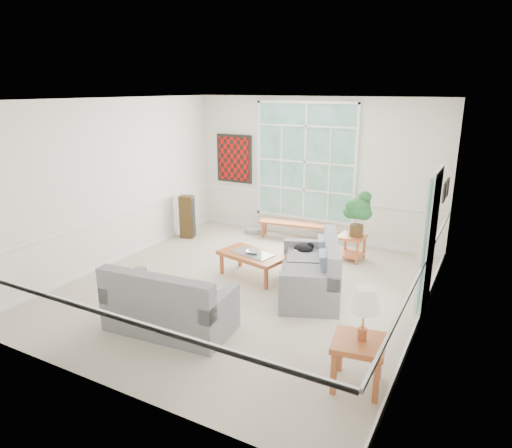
{
  "coord_description": "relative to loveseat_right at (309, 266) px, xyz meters",
  "views": [
    {
      "loc": [
        3.44,
        -6.01,
        3.17
      ],
      "look_at": [
        0.1,
        0.2,
        1.05
      ],
      "focal_mm": 32.0,
      "sensor_mm": 36.0,
      "label": 1
    }
  ],
  "objects": [
    {
      "name": "wall_frame_far",
      "position": [
        1.7,
        1.87,
        1.09
      ],
      "size": [
        0.04,
        0.26,
        0.32
      ],
      "primitive_type": "cube",
      "color": "black",
      "rests_on": "wall_right"
    },
    {
      "name": "wall_front",
      "position": [
        -1.01,
        -3.28,
        1.04
      ],
      "size": [
        5.5,
        0.02,
        3.0
      ],
      "primitive_type": "cube",
      "color": "silver",
      "rests_on": "ground"
    },
    {
      "name": "floor",
      "position": [
        -1.01,
        -0.28,
        -0.46
      ],
      "size": [
        5.5,
        6.0,
        0.01
      ],
      "primitive_type": "cube",
      "color": "#B1A694",
      "rests_on": "ground"
    },
    {
      "name": "loveseat_front",
      "position": [
        -1.23,
        -1.93,
        -0.0
      ],
      "size": [
        1.75,
        1.02,
        0.91
      ],
      "primitive_type": "cube",
      "rotation": [
        0.0,
        0.0,
        0.09
      ],
      "color": "slate",
      "rests_on": "floor"
    },
    {
      "name": "coffee_table",
      "position": [
        -1.11,
        0.15,
        -0.24
      ],
      "size": [
        1.26,
        0.85,
        0.43
      ],
      "primitive_type": "cube",
      "rotation": [
        0.0,
        0.0,
        -0.21
      ],
      "color": "#A54F27",
      "rests_on": "floor"
    },
    {
      "name": "houseplant",
      "position": [
        0.22,
        1.8,
        0.46
      ],
      "size": [
        0.69,
        0.69,
        0.87
      ],
      "primitive_type": null,
      "rotation": [
        0.0,
        0.0,
        -0.49
      ],
      "color": "#215B2A",
      "rests_on": "end_table"
    },
    {
      "name": "wall_back",
      "position": [
        -1.01,
        2.72,
        1.04
      ],
      "size": [
        5.5,
        0.02,
        3.0
      ],
      "primitive_type": "cube",
      "color": "silver",
      "rests_on": "ground"
    },
    {
      "name": "floor_speaker",
      "position": [
        -3.41,
        1.4,
        0.01
      ],
      "size": [
        0.34,
        0.3,
        0.93
      ],
      "primitive_type": "cube",
      "rotation": [
        0.0,
        0.0,
        0.29
      ],
      "color": "#3E2A13",
      "rests_on": "floor"
    },
    {
      "name": "wall_left",
      "position": [
        -3.76,
        -0.28,
        1.04
      ],
      "size": [
        0.02,
        6.0,
        3.0
      ],
      "primitive_type": "cube",
      "color": "silver",
      "rests_on": "ground"
    },
    {
      "name": "wall_right",
      "position": [
        1.74,
        -0.28,
        1.04
      ],
      "size": [
        0.02,
        6.0,
        3.0
      ],
      "primitive_type": "cube",
      "color": "silver",
      "rests_on": "ground"
    },
    {
      "name": "cat",
      "position": [
        -0.32,
        0.51,
        0.09
      ],
      "size": [
        0.41,
        0.39,
        0.16
      ],
      "primitive_type": "ellipsoid",
      "rotation": [
        0.0,
        0.0,
        0.63
      ],
      "color": "black",
      "rests_on": "loveseat_right"
    },
    {
      "name": "window_back",
      "position": [
        -1.21,
        2.68,
        1.19
      ],
      "size": [
        2.3,
        0.08,
        2.4
      ],
      "primitive_type": "cube",
      "color": "white",
      "rests_on": "wall_back"
    },
    {
      "name": "door_sidelight",
      "position": [
        1.7,
        -0.31,
        0.69
      ],
      "size": [
        0.08,
        0.26,
        1.9
      ],
      "primitive_type": "cube",
      "color": "white",
      "rests_on": "wall_right"
    },
    {
      "name": "entry_door",
      "position": [
        1.7,
        0.32,
        0.59
      ],
      "size": [
        0.08,
        0.9,
        2.1
      ],
      "primitive_type": "cube",
      "color": "white",
      "rests_on": "floor"
    },
    {
      "name": "side_table",
      "position": [
        1.36,
        -1.97,
        -0.17
      ],
      "size": [
        0.64,
        0.64,
        0.56
      ],
      "primitive_type": "cube",
      "rotation": [
        0.0,
        0.0,
        0.16
      ],
      "color": "#A54F27",
      "rests_on": "floor"
    },
    {
      "name": "ceiling",
      "position": [
        -1.01,
        -0.28,
        2.54
      ],
      "size": [
        5.5,
        6.0,
        0.02
      ],
      "primitive_type": "cube",
      "color": "white",
      "rests_on": "ground"
    },
    {
      "name": "wall_art",
      "position": [
        -2.96,
        2.67,
        1.14
      ],
      "size": [
        0.9,
        0.06,
        1.1
      ],
      "primitive_type": "cube",
      "color": "#5C0A08",
      "rests_on": "wall_back"
    },
    {
      "name": "loveseat_right",
      "position": [
        0.0,
        0.0,
        0.0
      ],
      "size": [
        1.44,
        1.89,
        0.91
      ],
      "primitive_type": "cube",
      "rotation": [
        0.0,
        0.0,
        0.39
      ],
      "color": "slate",
      "rests_on": "floor"
    },
    {
      "name": "end_table",
      "position": [
        0.15,
        1.77,
        -0.22
      ],
      "size": [
        0.51,
        0.51,
        0.48
      ],
      "primitive_type": "cube",
      "rotation": [
        0.0,
        0.0,
        -0.08
      ],
      "color": "#A54F27",
      "rests_on": "floor"
    },
    {
      "name": "pet_bed",
      "position": [
        -2.29,
        2.37,
        -0.4
      ],
      "size": [
        0.5,
        0.5,
        0.12
      ],
      "primitive_type": "cylinder",
      "rotation": [
        0.0,
        0.0,
        -0.36
      ],
      "color": "gray",
      "rests_on": "floor"
    },
    {
      "name": "table_lamp",
      "position": [
        1.38,
        -1.93,
        0.41
      ],
      "size": [
        0.36,
        0.36,
        0.61
      ],
      "primitive_type": null,
      "rotation": [
        0.0,
        0.0,
        0.03
      ],
      "color": "white",
      "rests_on": "side_table"
    },
    {
      "name": "pewter_bowl",
      "position": [
        -1.1,
        0.15,
        0.01
      ],
      "size": [
        0.34,
        0.34,
        0.07
      ],
      "primitive_type": "imported",
      "rotation": [
        0.0,
        0.0,
        0.21
      ],
      "color": "#9E9DA2",
      "rests_on": "coffee_table"
    },
    {
      "name": "wall_frame_near",
      "position": [
        1.7,
        1.47,
        1.09
      ],
      "size": [
        0.04,
        0.26,
        0.32
      ],
      "primitive_type": "cube",
      "color": "black",
      "rests_on": "wall_right"
    },
    {
      "name": "window_bench",
      "position": [
        -1.28,
        2.37,
        -0.27
      ],
      "size": [
        1.61,
        0.53,
        0.37
      ],
      "primitive_type": "cube",
      "rotation": [
        0.0,
        0.0,
        0.14
      ],
      "color": "#A54F27",
      "rests_on": "floor"
    }
  ]
}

